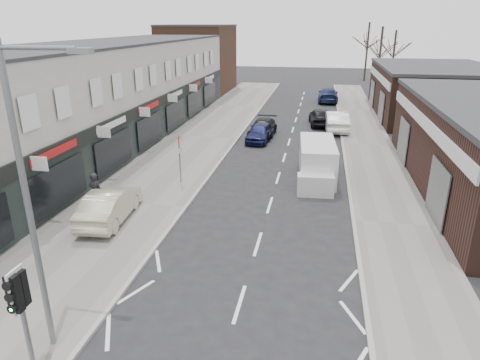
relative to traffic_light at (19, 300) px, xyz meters
The scene contains 20 objects.
ground 5.41m from the traffic_light, 24.61° to the left, with size 160.00×160.00×0.00m, color black.
pavement_left 24.24m from the traffic_light, 95.59° to the left, with size 5.50×64.00×0.12m, color slate.
pavement_right 26.18m from the traffic_light, 67.09° to the left, with size 3.50×64.00×0.12m, color slate.
shop_terrace_left 23.39m from the traffic_light, 112.93° to the left, with size 8.00×41.00×7.10m, color beige.
brick_block_far 47.91m from the traffic_light, 100.95° to the left, with size 8.00×10.00×8.00m, color #4D3021.
right_unit_far 39.78m from the traffic_light, 64.86° to the left, with size 10.00×16.00×4.50m, color #341D17.
tree_far_a 51.84m from the traffic_light, 75.00° to the left, with size 3.60×3.60×8.00m, color #382D26, non-canonical shape.
tree_far_b 58.28m from the traffic_light, 74.15° to the left, with size 3.60×3.60×7.50m, color #382D26, non-canonical shape.
tree_far_c 63.39m from the traffic_light, 78.25° to the left, with size 3.60×3.60×8.50m, color #382D26, non-canonical shape.
traffic_light is the anchor object (origin of this frame).
street_lamp 2.52m from the traffic_light, 95.88° to the left, with size 2.23×0.22×8.00m.
warning_sign 14.04m from the traffic_light, 93.10° to the left, with size 0.12×0.80×2.70m.
white_van 17.54m from the traffic_light, 68.01° to the left, with size 2.22×5.57×2.13m.
sedan_on_pavement 9.24m from the traffic_light, 104.94° to the left, with size 1.52×4.37×1.44m, color #BCB596.
pedestrian 10.40m from the traffic_light, 109.76° to the left, with size 0.67×0.44×1.83m, color black.
parked_car_left_a 24.02m from the traffic_light, 84.73° to the left, with size 1.59×3.95×1.35m, color #14163F.
parked_car_left_b 25.57m from the traffic_light, 85.05° to the left, with size 1.82×4.47×1.30m, color black.
parked_car_right_a 29.46m from the traffic_light, 74.42° to the left, with size 1.72×4.94×1.63m, color silver.
parked_car_right_b 30.93m from the traffic_light, 77.66° to the left, with size 1.76×4.38×1.49m, color black.
parked_car_right_c 42.84m from the traffic_light, 80.14° to the left, with size 2.17×5.33×1.55m, color #121A3A.
Camera 1 is at (2.12, -9.20, 8.41)m, focal length 32.00 mm.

